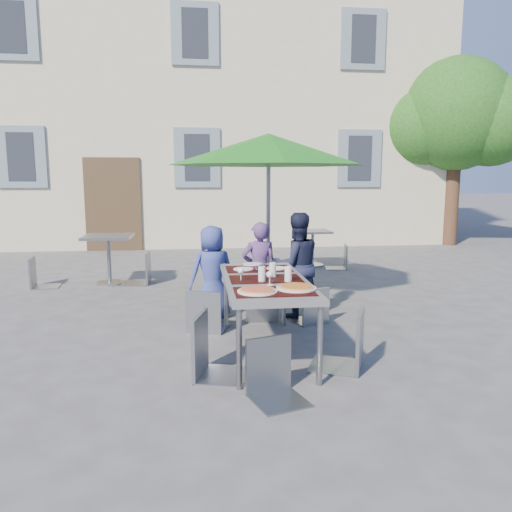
{
  "coord_description": "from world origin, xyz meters",
  "views": [
    {
      "loc": [
        -0.07,
        -4.71,
        1.75
      ],
      "look_at": [
        0.62,
        0.98,
        0.84
      ],
      "focal_mm": 35.0,
      "sensor_mm": 36.0,
      "label": 1
    }
  ],
  "objects": [
    {
      "name": "bg_chair_l_1",
      "position": [
        1.21,
        4.46,
        0.61
      ],
      "size": [
        0.56,
        0.55,
        1.04
      ],
      "color": "#8E9599",
      "rests_on": "ground"
    },
    {
      "name": "tree",
      "position": [
        6.55,
        7.54,
        3.25
      ],
      "size": [
        3.6,
        3.0,
        4.7
      ],
      "color": "#472E1E",
      "rests_on": "ground"
    },
    {
      "name": "chair_0",
      "position": [
        0.03,
        0.83,
        0.54
      ],
      "size": [
        0.52,
        0.53,
        0.93
      ],
      "color": "gray",
      "rests_on": "ground"
    },
    {
      "name": "chair_2",
      "position": [
        1.3,
        1.01,
        0.49
      ],
      "size": [
        0.48,
        0.49,
        0.84
      ],
      "color": "gray",
      "rests_on": "ground"
    },
    {
      "name": "child_1",
      "position": [
        0.71,
        1.31,
        0.6
      ],
      "size": [
        0.45,
        0.31,
        1.21
      ],
      "primitive_type": "imported",
      "rotation": [
        0.0,
        0.0,
        3.19
      ],
      "color": "#4F346B",
      "rests_on": "ground"
    },
    {
      "name": "pizza_near_left",
      "position": [
        0.46,
        -0.48,
        0.77
      ],
      "size": [
        0.35,
        0.35,
        0.03
      ],
      "color": "white",
      "rests_on": "dining_table"
    },
    {
      "name": "chair_4",
      "position": [
        1.3,
        -0.44,
        0.61
      ],
      "size": [
        0.61,
        0.61,
        1.04
      ],
      "color": "gray",
      "rests_on": "ground"
    },
    {
      "name": "cafe_table_1",
      "position": [
        2.22,
        4.83,
        0.47
      ],
      "size": [
        0.66,
        0.66,
        0.71
      ],
      "color": "#B8BCC1",
      "rests_on": "ground"
    },
    {
      "name": "cafe_table_0",
      "position": [
        -1.48,
        3.56,
        0.58
      ],
      "size": [
        0.76,
        0.76,
        0.81
      ],
      "color": "#B8BCC1",
      "rests_on": "ground"
    },
    {
      "name": "dining_table",
      "position": [
        0.61,
        0.08,
        0.7
      ],
      "size": [
        0.8,
        1.85,
        0.76
      ],
      "color": "#444549",
      "rests_on": "ground"
    },
    {
      "name": "bg_chair_r_1",
      "position": [
        2.69,
        4.48,
        0.51
      ],
      "size": [
        0.46,
        0.45,
        0.88
      ],
      "color": "gray",
      "rests_on": "ground"
    },
    {
      "name": "building",
      "position": [
        -0.0,
        11.5,
        4.85
      ],
      "size": [
        13.6,
        8.2,
        11.1
      ],
      "color": "#BBB597",
      "rests_on": "ground"
    },
    {
      "name": "pizza_near_right",
      "position": [
        0.82,
        -0.4,
        0.77
      ],
      "size": [
        0.36,
        0.36,
        0.03
      ],
      "color": "white",
      "rests_on": "dining_table"
    },
    {
      "name": "glassware",
      "position": [
        0.64,
        -0.01,
        0.83
      ],
      "size": [
        0.51,
        0.4,
        0.15
      ],
      "color": "silver",
      "rests_on": "dining_table"
    },
    {
      "name": "bg_chair_r_0",
      "position": [
        -0.96,
        3.57,
        0.59
      ],
      "size": [
        0.47,
        0.46,
        1.0
      ],
      "color": "gray",
      "rests_on": "ground"
    },
    {
      "name": "patio_umbrella",
      "position": [
        0.93,
        2.1,
        2.1
      ],
      "size": [
        2.7,
        2.7,
        2.33
      ],
      "color": "#B8BCC1",
      "rests_on": "ground"
    },
    {
      "name": "place_settings",
      "position": [
        0.61,
        0.7,
        0.76
      ],
      "size": [
        0.62,
        0.51,
        0.01
      ],
      "color": "white",
      "rests_on": "dining_table"
    },
    {
      "name": "bg_chair_l_0",
      "position": [
        -2.56,
        3.46,
        0.54
      ],
      "size": [
        0.45,
        0.44,
        0.92
      ],
      "color": "gray",
      "rests_on": "ground"
    },
    {
      "name": "chair_3",
      "position": [
        0.06,
        -0.47,
        0.63
      ],
      "size": [
        0.58,
        0.58,
        1.06
      ],
      "color": "#92969D",
      "rests_on": "ground"
    },
    {
      "name": "ground",
      "position": [
        0.0,
        0.0,
        0.0
      ],
      "size": [
        90.0,
        90.0,
        0.0
      ],
      "primitive_type": "plane",
      "color": "#464649",
      "rests_on": "ground"
    },
    {
      "name": "child_0",
      "position": [
        0.13,
        1.38,
        0.58
      ],
      "size": [
        0.66,
        0.53,
        1.17
      ],
      "primitive_type": "imported",
      "rotation": [
        0.0,
        0.0,
        3.46
      ],
      "color": "#324089",
      "rests_on": "ground"
    },
    {
      "name": "child_2",
      "position": [
        1.17,
        1.32,
        0.66
      ],
      "size": [
        0.69,
        0.47,
        1.32
      ],
      "primitive_type": "imported",
      "rotation": [
        0.0,
        0.0,
        3.3
      ],
      "color": "#181D36",
      "rests_on": "ground"
    },
    {
      "name": "chair_5",
      "position": [
        0.53,
        -0.97,
        0.53
      ],
      "size": [
        0.5,
        0.51,
        0.91
      ],
      "color": "gray",
      "rests_on": "ground"
    },
    {
      "name": "chair_1",
      "position": [
        0.72,
        1.19,
        0.53
      ],
      "size": [
        0.43,
        0.44,
        0.91
      ],
      "color": "gray",
      "rests_on": "ground"
    }
  ]
}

